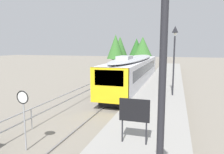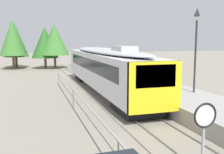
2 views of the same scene
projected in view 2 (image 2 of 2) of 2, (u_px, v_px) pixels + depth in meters
The scene contains 11 objects.
ground_plane at pixel (76, 104), 17.73m from camera, with size 160.00×160.00×0.00m, color gray.
track_rails at pixel (118, 101), 18.60m from camera, with size 3.20×60.00×0.14m.
commuter_train at pixel (105, 67), 21.47m from camera, with size 2.82×18.58×3.74m.
station_platform at pixel (160, 92), 19.49m from camera, with size 3.90×60.00×0.90m, color #999691.
platform_lamp_mid_platform at pixel (196, 34), 16.62m from camera, with size 0.34×0.34×5.35m.
speed_limit_sign at pixel (204, 131), 6.18m from camera, with size 0.61×0.10×2.81m.
carpark_fence at pixel (118, 150), 8.05m from camera, with size 0.06×36.06×1.25m.
tree_behind_carpark at pixel (45, 42), 40.04m from camera, with size 4.00×4.00×6.40m.
tree_behind_station_far at pixel (15, 40), 41.47m from camera, with size 3.96×3.96×7.02m.
tree_distant_left at pixel (12, 38), 38.70m from camera, with size 3.79×3.79×7.30m.
tree_distant_centre at pixel (54, 40), 39.75m from camera, with size 4.42×4.42×6.71m.
Camera 2 is at (-5.73, 4.72, 4.21)m, focal length 42.33 mm.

